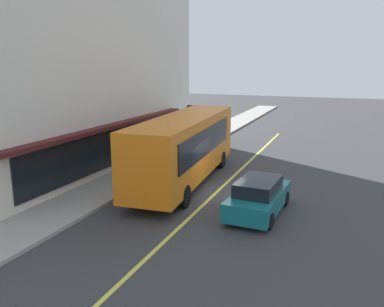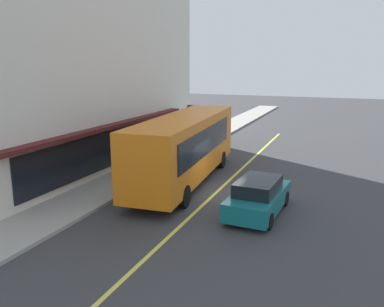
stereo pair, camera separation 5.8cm
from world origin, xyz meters
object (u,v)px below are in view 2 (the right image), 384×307
(bus, at_px, (185,145))
(pedestrian_by_curb, at_px, (165,147))
(traffic_light, at_px, (191,117))
(car_teal, at_px, (258,197))

(bus, distance_m, pedestrian_by_curb, 3.66)
(bus, bearing_deg, traffic_light, 19.79)
(traffic_light, relative_size, pedestrian_by_curb, 1.81)
(bus, relative_size, traffic_light, 3.53)
(bus, bearing_deg, car_teal, -123.50)
(bus, xyz_separation_m, traffic_light, (6.67, 2.40, 0.55))
(car_teal, bearing_deg, traffic_light, 35.69)
(car_teal, xyz_separation_m, pedestrian_by_curb, (5.64, 6.99, 0.47))
(traffic_light, bearing_deg, bus, -160.21)
(car_teal, relative_size, pedestrian_by_curb, 2.49)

